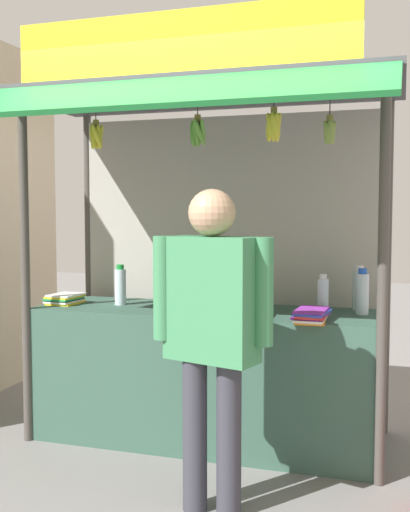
# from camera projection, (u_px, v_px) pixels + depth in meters

# --- Properties ---
(ground_plane) EXTENTS (20.00, 20.00, 0.00)m
(ground_plane) POSITION_uv_depth(u_px,v_px,m) (205.00, 440.00, 4.15)
(ground_plane) COLOR slate
(stall_counter) EXTENTS (2.26, 0.69, 0.88)m
(stall_counter) POSITION_uv_depth(u_px,v_px,m) (205.00, 375.00, 4.12)
(stall_counter) COLOR #385B4C
(stall_counter) RESTS_ON ground
(stall_structure) EXTENTS (2.46, 1.61, 2.65)m
(stall_structure) POSITION_uv_depth(u_px,v_px,m) (212.00, 197.00, 4.18)
(stall_structure) COLOR #4C4742
(stall_structure) RESTS_ON ground
(water_bottle_right) EXTENTS (0.08, 0.08, 0.29)m
(water_bottle_right) POSITION_uv_depth(u_px,v_px,m) (359.00, 289.00, 4.04)
(water_bottle_right) COLOR silver
(water_bottle_right) RESTS_ON stall_counter
(water_bottle_front_left) EXTENTS (0.08, 0.08, 0.28)m
(water_bottle_front_left) POSITION_uv_depth(u_px,v_px,m) (120.00, 286.00, 4.28)
(water_bottle_front_left) COLOR silver
(water_bottle_front_left) RESTS_ON stall_counter
(water_bottle_left) EXTENTS (0.08, 0.08, 0.29)m
(water_bottle_left) POSITION_uv_depth(u_px,v_px,m) (362.00, 293.00, 3.87)
(water_bottle_left) COLOR silver
(water_bottle_left) RESTS_ON stall_counter
(water_bottle_far_left) EXTENTS (0.06, 0.06, 0.22)m
(water_bottle_far_left) POSITION_uv_depth(u_px,v_px,m) (185.00, 289.00, 4.32)
(water_bottle_far_left) COLOR silver
(water_bottle_far_left) RESTS_ON stall_counter
(water_bottle_back_right) EXTENTS (0.07, 0.07, 0.25)m
(water_bottle_back_right) POSITION_uv_depth(u_px,v_px,m) (323.00, 295.00, 3.88)
(water_bottle_back_right) COLOR silver
(water_bottle_back_right) RESTS_ON stall_counter
(magazine_stack_mid_right) EXTENTS (0.22, 0.26, 0.07)m
(magazine_stack_mid_right) POSITION_uv_depth(u_px,v_px,m) (65.00, 299.00, 4.33)
(magazine_stack_mid_right) COLOR yellow
(magazine_stack_mid_right) RESTS_ON stall_counter
(magazine_stack_mid_left) EXTENTS (0.20, 0.31, 0.04)m
(magazine_stack_mid_left) POSITION_uv_depth(u_px,v_px,m) (254.00, 315.00, 3.73)
(magazine_stack_mid_left) COLOR green
(magazine_stack_mid_left) RESTS_ON stall_counter
(magazine_stack_rear_center) EXTENTS (0.21, 0.33, 0.07)m
(magazine_stack_rear_center) POSITION_uv_depth(u_px,v_px,m) (311.00, 315.00, 3.63)
(magazine_stack_rear_center) COLOR orange
(magazine_stack_rear_center) RESTS_ON stall_counter
(magazine_stack_center) EXTENTS (0.21, 0.29, 0.06)m
(magazine_stack_center) POSITION_uv_depth(u_px,v_px,m) (210.00, 307.00, 3.98)
(magazine_stack_center) COLOR red
(magazine_stack_center) RESTS_ON stall_counter
(banana_bunch_inner_right) EXTENTS (0.10, 0.11, 0.27)m
(banana_bunch_inner_right) POSITION_uv_depth(u_px,v_px,m) (96.00, 136.00, 3.76)
(banana_bunch_inner_right) COLOR #332D23
(banana_bunch_leftmost) EXTENTS (0.10, 0.10, 0.27)m
(banana_bunch_leftmost) POSITION_uv_depth(u_px,v_px,m) (274.00, 126.00, 3.43)
(banana_bunch_leftmost) COLOR #332D23
(banana_bunch_inner_left) EXTENTS (0.09, 0.09, 0.29)m
(banana_bunch_inner_left) POSITION_uv_depth(u_px,v_px,m) (330.00, 132.00, 3.34)
(banana_bunch_inner_left) COLOR #332D23
(banana_bunch_rightmost) EXTENTS (0.11, 0.10, 0.28)m
(banana_bunch_rightmost) POSITION_uv_depth(u_px,v_px,m) (198.00, 132.00, 3.56)
(banana_bunch_rightmost) COLOR #332D23
(vendor_person) EXTENTS (0.62, 0.32, 1.63)m
(vendor_person) POSITION_uv_depth(u_px,v_px,m) (212.00, 320.00, 3.09)
(vendor_person) COLOR #383842
(vendor_person) RESTS_ON ground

